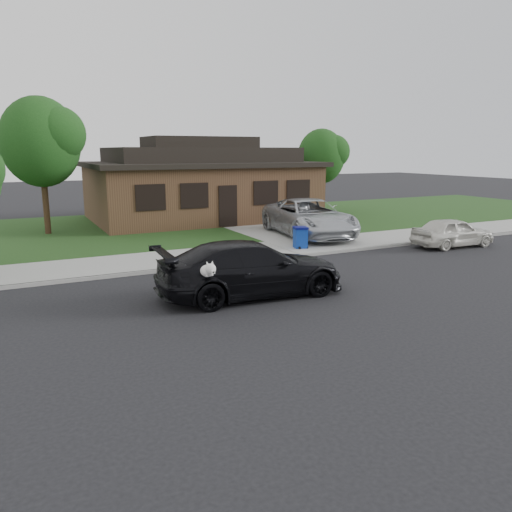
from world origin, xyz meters
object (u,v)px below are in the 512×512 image
minivan (309,217)px  sedan (251,269)px  white_compact (453,232)px  recycling_bin (300,237)px

minivan → sedan: bearing=-124.1°
sedan → minivan: minivan is taller
white_compact → recycling_bin: white_compact is taller
minivan → recycling_bin: size_ratio=6.88×
white_compact → recycling_bin: bearing=74.8°
sedan → white_compact: sedan is taller
white_compact → recycling_bin: size_ratio=4.15×
sedan → minivan: size_ratio=0.90×
sedan → minivan: bearing=-39.4°
sedan → minivan: (6.50, 7.22, 0.21)m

